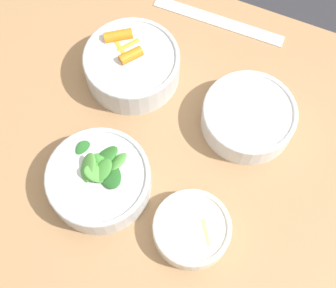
% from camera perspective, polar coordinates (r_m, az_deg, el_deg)
% --- Properties ---
extents(ground_plane, '(10.00, 10.00, 0.00)m').
position_cam_1_polar(ground_plane, '(1.62, 3.07, -12.81)').
color(ground_plane, '#2D2D33').
extents(dining_table, '(1.26, 0.80, 0.76)m').
position_cam_1_polar(dining_table, '(0.99, 4.89, -5.49)').
color(dining_table, '#99724C').
rests_on(dining_table, ground_plane).
extents(bowl_carrots, '(0.19, 0.19, 0.08)m').
position_cam_1_polar(bowl_carrots, '(0.95, -4.43, 9.67)').
color(bowl_carrots, silver).
rests_on(bowl_carrots, dining_table).
extents(bowl_greens, '(0.19, 0.19, 0.09)m').
position_cam_1_polar(bowl_greens, '(0.85, -8.40, -4.20)').
color(bowl_greens, silver).
rests_on(bowl_greens, dining_table).
extents(bowl_beans_hotdog, '(0.18, 0.18, 0.05)m').
position_cam_1_polar(bowl_beans_hotdog, '(0.91, 9.78, 3.26)').
color(bowl_beans_hotdog, silver).
rests_on(bowl_beans_hotdog, dining_table).
extents(bowl_cookies, '(0.14, 0.14, 0.04)m').
position_cam_1_polar(bowl_cookies, '(0.82, 2.96, -10.29)').
color(bowl_cookies, silver).
rests_on(bowl_cookies, dining_table).
extents(ruler, '(0.29, 0.03, 0.00)m').
position_cam_1_polar(ruler, '(1.06, 6.11, 14.68)').
color(ruler, silver).
rests_on(ruler, dining_table).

